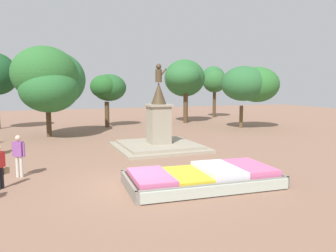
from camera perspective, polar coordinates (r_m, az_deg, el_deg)
name	(u,v)px	position (r m, az deg, el deg)	size (l,w,h in m)	color
ground_plane	(138,186)	(12.56, -5.29, -10.39)	(88.57, 88.57, 0.00)	#8C6651
flower_planter	(205,178)	(12.63, 6.41, -8.94)	(5.95, 3.27, 0.66)	#38281C
statue_monument	(159,134)	(19.68, -1.61, -1.42)	(5.06, 5.06, 5.05)	#9E947F
pedestrian_with_handbag	(0,165)	(13.44, -27.25, -6.01)	(0.50, 0.64, 1.61)	black
pedestrian_near_planter	(19,153)	(14.80, -24.57, -4.29)	(0.50, 0.38, 1.75)	beige
park_tree_far_left	(49,80)	(25.47, -19.96, 7.53)	(5.26, 5.70, 6.58)	#4C3823
park_tree_behind_statue	(107,88)	(30.74, -10.52, 6.60)	(3.37, 3.13, 4.86)	#4C3823
park_tree_far_right	(250,84)	(29.80, 14.14, 7.08)	(5.23, 3.96, 5.49)	brown
park_tree_mid_canopy	(214,80)	(40.24, 7.98, 7.97)	(2.93, 3.23, 6.16)	#4C3823
park_tree_distant	(184,78)	(34.13, 2.83, 8.35)	(4.52, 4.68, 6.52)	#4C3823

